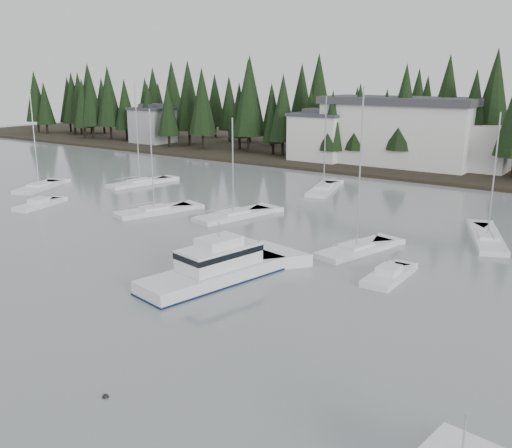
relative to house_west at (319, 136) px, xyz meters
The scene contains 16 objects.
far_shore_land 25.88m from the house_west, 45.00° to the left, with size 240.00×54.00×1.00m, color black.
conifer_treeline 19.87m from the house_west, 21.25° to the left, with size 200.00×22.00×20.00m, color black, non-canonical shape.
house_west is the anchor object (origin of this frame).
house_far_west 42.05m from the house_west, behind, with size 8.48×7.42×8.25m.
harbor_inn 15.45m from the house_west, 12.52° to the left, with size 29.50×11.50×10.90m.
cabin_cruiser_center 60.41m from the house_west, 68.55° to the right, with size 6.08×12.45×5.13m.
sailboat_1 25.35m from the house_west, 59.70° to the right, with size 5.16×10.03×12.82m.
sailboat_2 41.63m from the house_west, 74.03° to the right, with size 5.00×9.62×11.19m.
sailboat_3 51.77m from the house_west, 57.59° to the right, with size 4.61×8.66×14.60m.
sailboat_6 43.61m from the house_west, 86.09° to the right, with size 5.49×9.25×11.96m.
sailboat_7 49.48m from the house_west, 42.77° to the right, with size 5.78×10.30×12.34m.
sailboat_8 34.32m from the house_west, 108.31° to the right, with size 3.97×9.96×14.49m.
sailboat_9 46.75m from the house_west, 114.96° to the right, with size 6.03×8.79×13.64m.
runabout_0 50.01m from the house_west, 101.98° to the right, with size 3.59×6.71×1.42m.
runabout_1 58.48m from the house_west, 56.04° to the right, with size 2.21×5.75×1.42m.
mooring_buoy_dark 76.90m from the house_west, 68.85° to the right, with size 0.34×0.34×0.34m, color black.
Camera 1 is at (29.56, -8.42, 15.07)m, focal length 40.00 mm.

